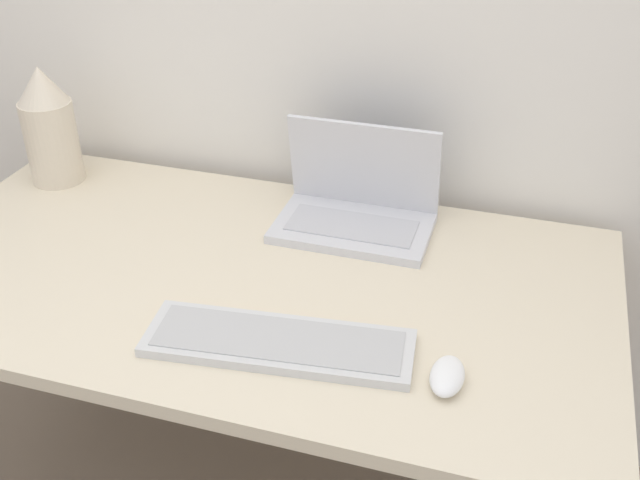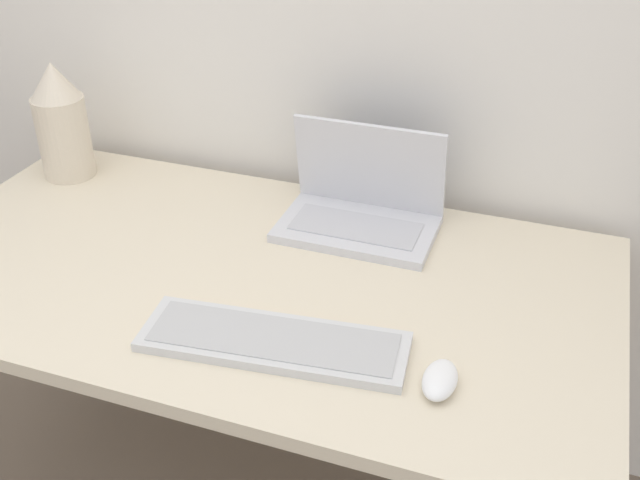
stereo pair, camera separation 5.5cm
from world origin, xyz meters
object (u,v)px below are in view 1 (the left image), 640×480
laptop (357,205)px  vase (49,126)px  keyboard (279,343)px  mouse (447,376)px

laptop → vase: vase is taller
laptop → vase: size_ratio=1.17×
laptop → keyboard: size_ratio=0.70×
laptop → mouse: bearing=-59.1°
vase → mouse: bearing=-23.9°
laptop → mouse: (0.28, -0.46, -0.03)m
laptop → vase: 0.78m
keyboard → vase: bearing=148.7°
vase → keyboard: bearing=-31.3°
keyboard → vase: (-0.75, 0.46, 0.13)m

